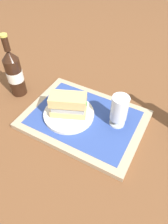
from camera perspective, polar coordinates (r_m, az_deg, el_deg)
ground_plane at (r=0.80m, az=0.00°, el=-2.48°), size 3.00×3.00×0.00m
tray at (r=0.79m, az=0.00°, el=-2.01°), size 0.44×0.32×0.02m
placemat at (r=0.78m, az=0.00°, el=-1.49°), size 0.38×0.27×0.00m
plate at (r=0.79m, az=-4.15°, el=-0.55°), size 0.19×0.19×0.01m
sandwich at (r=0.75m, az=-4.09°, el=2.05°), size 0.14×0.11×0.08m
beer_glass at (r=0.72m, az=9.59°, el=0.54°), size 0.06×0.06×0.12m
second_bottle at (r=0.90m, az=-18.56°, el=10.16°), size 0.07×0.07×0.27m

